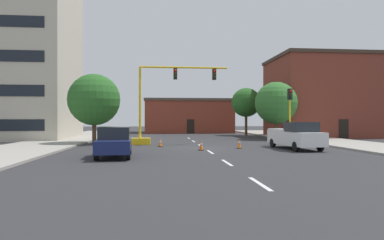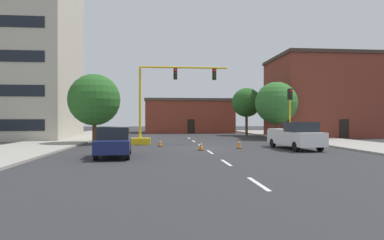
{
  "view_description": "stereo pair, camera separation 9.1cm",
  "coord_description": "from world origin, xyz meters",
  "views": [
    {
      "loc": [
        -3.37,
        -24.96,
        2.17
      ],
      "look_at": [
        -0.59,
        3.54,
        2.12
      ],
      "focal_mm": 31.17,
      "sensor_mm": 36.0,
      "label": 1
    },
    {
      "loc": [
        -3.28,
        -24.97,
        2.17
      ],
      "look_at": [
        -0.59,
        3.54,
        2.12
      ],
      "focal_mm": 31.17,
      "sensor_mm": 36.0,
      "label": 2
    }
  ],
  "objects": [
    {
      "name": "ground_plane",
      "position": [
        0.0,
        0.0,
        0.0
      ],
      "size": [
        160.0,
        160.0,
        0.0
      ],
      "primitive_type": "plane",
      "color": "#2D2D30"
    },
    {
      "name": "sidewalk_left",
      "position": [
        -13.0,
        8.0,
        0.07
      ],
      "size": [
        6.0,
        56.0,
        0.14
      ],
      "primitive_type": "cube",
      "color": "#9E998E",
      "rests_on": "ground_plane"
    },
    {
      "name": "sidewalk_right",
      "position": [
        13.0,
        8.0,
        0.07
      ],
      "size": [
        6.0,
        56.0,
        0.14
      ],
      "primitive_type": "cube",
      "color": "#9E998E",
      "rests_on": "ground_plane"
    },
    {
      "name": "lane_stripe_seg_0",
      "position": [
        0.0,
        -14.0,
        0.0
      ],
      "size": [
        0.16,
        2.4,
        0.01
      ],
      "primitive_type": "cube",
      "color": "silver",
      "rests_on": "ground_plane"
    },
    {
      "name": "lane_stripe_seg_1",
      "position": [
        0.0,
        -8.5,
        0.0
      ],
      "size": [
        0.16,
        2.4,
        0.01
      ],
      "primitive_type": "cube",
      "color": "silver",
      "rests_on": "ground_plane"
    },
    {
      "name": "lane_stripe_seg_2",
      "position": [
        0.0,
        -3.0,
        0.0
      ],
      "size": [
        0.16,
        2.4,
        0.01
      ],
      "primitive_type": "cube",
      "color": "silver",
      "rests_on": "ground_plane"
    },
    {
      "name": "lane_stripe_seg_3",
      "position": [
        0.0,
        2.5,
        0.0
      ],
      "size": [
        0.16,
        2.4,
        0.01
      ],
      "primitive_type": "cube",
      "color": "silver",
      "rests_on": "ground_plane"
    },
    {
      "name": "lane_stripe_seg_4",
      "position": [
        0.0,
        8.0,
        0.0
      ],
      "size": [
        0.16,
        2.4,
        0.01
      ],
      "primitive_type": "cube",
      "color": "silver",
      "rests_on": "ground_plane"
    },
    {
      "name": "lane_stripe_seg_5",
      "position": [
        0.0,
        13.5,
        0.0
      ],
      "size": [
        0.16,
        2.4,
        0.01
      ],
      "primitive_type": "cube",
      "color": "silver",
      "rests_on": "ground_plane"
    },
    {
      "name": "building_tall_left",
      "position": [
        -19.66,
        13.22,
        11.6
      ],
      "size": [
        13.58,
        11.08,
        23.18
      ],
      "color": "beige",
      "rests_on": "ground_plane"
    },
    {
      "name": "building_brick_center",
      "position": [
        1.37,
        30.74,
        2.74
      ],
      "size": [
        14.24,
        10.21,
        5.46
      ],
      "color": "brown",
      "rests_on": "ground_plane"
    },
    {
      "name": "building_row_right",
      "position": [
        17.06,
        15.11,
        5.0
      ],
      "size": [
        12.55,
        9.95,
        9.98
      ],
      "color": "brown",
      "rests_on": "ground_plane"
    },
    {
      "name": "traffic_signal_gantry",
      "position": [
        -3.99,
        4.28,
        2.22
      ],
      "size": [
        8.59,
        1.2,
        6.83
      ],
      "color": "yellow",
      "rests_on": "ground_plane"
    },
    {
      "name": "traffic_light_pole_right",
      "position": [
        7.72,
        2.5,
        3.53
      ],
      "size": [
        0.32,
        0.47,
        4.8
      ],
      "color": "yellow",
      "rests_on": "ground_plane"
    },
    {
      "name": "tree_right_mid",
      "position": [
        9.21,
        10.06,
        3.95
      ],
      "size": [
        4.56,
        4.56,
        6.24
      ],
      "color": "#4C3823",
      "rests_on": "ground_plane"
    },
    {
      "name": "tree_left_near",
      "position": [
        -9.09,
        4.99,
        3.9
      ],
      "size": [
        4.53,
        4.53,
        6.17
      ],
      "color": "#4C3823",
      "rests_on": "ground_plane"
    },
    {
      "name": "tree_right_far",
      "position": [
        8.35,
        19.33,
        4.47
      ],
      "size": [
        3.95,
        3.95,
        6.46
      ],
      "color": "brown",
      "rests_on": "ground_plane"
    },
    {
      "name": "pickup_truck_white",
      "position": [
        6.5,
        -1.55,
        0.97
      ],
      "size": [
        2.45,
        5.55,
        1.99
      ],
      "color": "white",
      "rests_on": "ground_plane"
    },
    {
      "name": "sedan_navy_near_left",
      "position": [
        -5.96,
        -5.4,
        0.89
      ],
      "size": [
        2.14,
        4.61,
        1.74
      ],
      "color": "navy",
      "rests_on": "ground_plane"
    },
    {
      "name": "traffic_cone_roadside_a",
      "position": [
        2.57,
        -0.51,
        0.34
      ],
      "size": [
        0.36,
        0.36,
        0.69
      ],
      "color": "black",
      "rests_on": "ground_plane"
    },
    {
      "name": "traffic_cone_roadside_b",
      "position": [
        -0.47,
        -1.79,
        0.34
      ],
      "size": [
        0.36,
        0.36,
        0.69
      ],
      "color": "black",
      "rests_on": "ground_plane"
    },
    {
      "name": "traffic_cone_roadside_c",
      "position": [
        -3.31,
        1.68,
        0.3
      ],
      "size": [
        0.36,
        0.36,
        0.62
      ],
      "color": "black",
      "rests_on": "ground_plane"
    }
  ]
}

